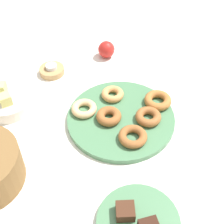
# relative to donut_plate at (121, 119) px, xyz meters

# --- Properties ---
(ground_plane) EXTENTS (2.40, 2.40, 0.00)m
(ground_plane) POSITION_rel_donut_plate_xyz_m (0.00, 0.00, -0.01)
(ground_plane) COLOR white
(donut_plate) EXTENTS (0.35, 0.35, 0.02)m
(donut_plate) POSITION_rel_donut_plate_xyz_m (0.00, 0.00, 0.00)
(donut_plate) COLOR #4C7F56
(donut_plate) RESTS_ON ground_plane
(donut_0) EXTENTS (0.10, 0.10, 0.02)m
(donut_0) POSITION_rel_donut_plate_xyz_m (0.10, -0.00, 0.02)
(donut_0) COLOR tan
(donut_0) RESTS_ON donut_plate
(donut_1) EXTENTS (0.10, 0.10, 0.03)m
(donut_1) POSITION_rel_donut_plate_xyz_m (0.00, 0.04, 0.02)
(donut_1) COLOR #995B2D
(donut_1) RESTS_ON donut_plate
(donut_2) EXTENTS (0.10, 0.10, 0.03)m
(donut_2) POSITION_rel_donut_plate_xyz_m (-0.04, -0.08, 0.02)
(donut_2) COLOR #995B2D
(donut_2) RESTS_ON donut_plate
(donut_3) EXTENTS (0.11, 0.11, 0.03)m
(donut_3) POSITION_rel_donut_plate_xyz_m (0.03, -0.14, 0.02)
(donut_3) COLOR #AD6B33
(donut_3) RESTS_ON donut_plate
(donut_4) EXTENTS (0.11, 0.11, 0.02)m
(donut_4) POSITION_rel_donut_plate_xyz_m (-0.10, -0.01, 0.02)
(donut_4) COLOR #995B2D
(donut_4) RESTS_ON donut_plate
(donut_5) EXTENTS (0.11, 0.11, 0.02)m
(donut_5) POSITION_rel_donut_plate_xyz_m (0.06, 0.11, 0.02)
(donut_5) COLOR #EABC84
(donut_5) RESTS_ON donut_plate
(cake_plate) EXTENTS (0.21, 0.21, 0.02)m
(cake_plate) POSITION_rel_donut_plate_xyz_m (-0.35, 0.06, -0.00)
(cake_plate) COLOR #4C7F56
(cake_plate) RESTS_ON ground_plane
(brownie_far) EXTENTS (0.05, 0.06, 0.03)m
(brownie_far) POSITION_rel_donut_plate_xyz_m (-0.32, 0.09, 0.02)
(brownie_far) COLOR #472819
(brownie_far) RESTS_ON cake_plate
(candle_holder) EXTENTS (0.09, 0.09, 0.02)m
(candle_holder) POSITION_rel_donut_plate_xyz_m (0.30, 0.18, 0.00)
(candle_holder) COLOR tan
(candle_holder) RESTS_ON ground_plane
(tealight) EXTENTS (0.04, 0.04, 0.01)m
(tealight) POSITION_rel_donut_plate_xyz_m (0.30, 0.18, 0.02)
(tealight) COLOR silver
(tealight) RESTS_ON candle_holder
(fruit_bowl) EXTENTS (0.17, 0.17, 0.04)m
(fruit_bowl) POSITION_rel_donut_plate_xyz_m (0.17, 0.35, 0.01)
(fruit_bowl) COLOR silver
(fruit_bowl) RESTS_ON ground_plane
(melon_chunk_left) EXTENTS (0.04, 0.04, 0.04)m
(melon_chunk_left) POSITION_rel_donut_plate_xyz_m (0.14, 0.35, 0.05)
(melon_chunk_left) COLOR #DBD67A
(melon_chunk_left) RESTS_ON fruit_bowl
(melon_chunk_right) EXTENTS (0.04, 0.04, 0.04)m
(melon_chunk_right) POSITION_rel_donut_plate_xyz_m (0.20, 0.36, 0.05)
(melon_chunk_right) COLOR #DBD67A
(melon_chunk_right) RESTS_ON fruit_bowl
(apple) EXTENTS (0.07, 0.07, 0.07)m
(apple) POSITION_rel_donut_plate_xyz_m (0.35, -0.05, 0.02)
(apple) COLOR red
(apple) RESTS_ON ground_plane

